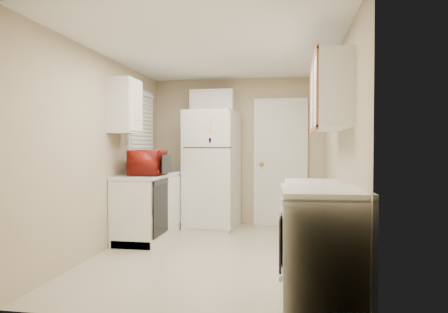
# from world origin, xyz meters

# --- Properties ---
(floor) EXTENTS (3.80, 3.80, 0.00)m
(floor) POSITION_xyz_m (0.00, 0.00, 0.00)
(floor) COLOR beige
(floor) RESTS_ON ground
(ceiling) EXTENTS (3.80, 3.80, 0.00)m
(ceiling) POSITION_xyz_m (0.00, 0.00, 2.40)
(ceiling) COLOR white
(ceiling) RESTS_ON floor
(wall_left) EXTENTS (3.80, 3.80, 0.00)m
(wall_left) POSITION_xyz_m (-1.40, 0.00, 1.20)
(wall_left) COLOR tan
(wall_left) RESTS_ON floor
(wall_right) EXTENTS (3.80, 3.80, 0.00)m
(wall_right) POSITION_xyz_m (1.40, 0.00, 1.20)
(wall_right) COLOR tan
(wall_right) RESTS_ON floor
(wall_back) EXTENTS (2.80, 2.80, 0.00)m
(wall_back) POSITION_xyz_m (0.00, 1.90, 1.20)
(wall_back) COLOR tan
(wall_back) RESTS_ON floor
(wall_front) EXTENTS (2.80, 2.80, 0.00)m
(wall_front) POSITION_xyz_m (0.00, -1.90, 1.20)
(wall_front) COLOR tan
(wall_front) RESTS_ON floor
(left_counter) EXTENTS (0.60, 1.80, 0.90)m
(left_counter) POSITION_xyz_m (-1.10, 0.90, 0.45)
(left_counter) COLOR silver
(left_counter) RESTS_ON floor
(dishwasher) EXTENTS (0.03, 0.58, 0.72)m
(dishwasher) POSITION_xyz_m (-0.81, 0.30, 0.49)
(dishwasher) COLOR black
(dishwasher) RESTS_ON floor
(sink) EXTENTS (0.54, 0.74, 0.16)m
(sink) POSITION_xyz_m (-1.10, 1.05, 0.86)
(sink) COLOR gray
(sink) RESTS_ON left_counter
(microwave) EXTENTS (0.63, 0.40, 0.40)m
(microwave) POSITION_xyz_m (-1.01, 0.43, 1.05)
(microwave) COLOR maroon
(microwave) RESTS_ON left_counter
(soap_bottle) EXTENTS (0.07, 0.08, 0.16)m
(soap_bottle) POSITION_xyz_m (-1.11, 1.57, 1.00)
(soap_bottle) COLOR silver
(soap_bottle) RESTS_ON left_counter
(window_blinds) EXTENTS (0.10, 0.98, 1.08)m
(window_blinds) POSITION_xyz_m (-1.36, 1.05, 1.60)
(window_blinds) COLOR silver
(window_blinds) RESTS_ON wall_left
(upper_cabinet_left) EXTENTS (0.30, 0.45, 0.70)m
(upper_cabinet_left) POSITION_xyz_m (-1.25, 0.22, 1.80)
(upper_cabinet_left) COLOR silver
(upper_cabinet_left) RESTS_ON wall_left
(refrigerator) EXTENTS (0.85, 0.83, 1.84)m
(refrigerator) POSITION_xyz_m (-0.36, 1.53, 0.92)
(refrigerator) COLOR silver
(refrigerator) RESTS_ON floor
(cabinet_over_fridge) EXTENTS (0.70, 0.30, 0.40)m
(cabinet_over_fridge) POSITION_xyz_m (-0.40, 1.75, 2.00)
(cabinet_over_fridge) COLOR silver
(cabinet_over_fridge) RESTS_ON wall_back
(interior_door) EXTENTS (0.86, 0.06, 2.08)m
(interior_door) POSITION_xyz_m (0.70, 1.86, 1.02)
(interior_door) COLOR silver
(interior_door) RESTS_ON floor
(right_counter) EXTENTS (0.60, 2.00, 0.90)m
(right_counter) POSITION_xyz_m (1.10, -0.80, 0.45)
(right_counter) COLOR silver
(right_counter) RESTS_ON floor
(stove) EXTENTS (0.68, 0.82, 0.96)m
(stove) POSITION_xyz_m (1.11, -1.45, 0.48)
(stove) COLOR silver
(stove) RESTS_ON floor
(upper_cabinet_right) EXTENTS (0.30, 1.20, 0.70)m
(upper_cabinet_right) POSITION_xyz_m (1.25, -0.50, 1.80)
(upper_cabinet_right) COLOR silver
(upper_cabinet_right) RESTS_ON wall_right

